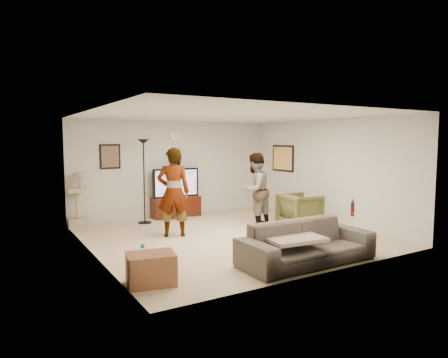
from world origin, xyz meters
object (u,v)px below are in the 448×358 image
person_left (173,192)px  beer_bottle (353,209)px  tv_stand (176,207)px  person_right (255,190)px  sofa (307,243)px  tv (176,183)px  armchair (300,210)px  floor_lamp (144,181)px  cat_tree (78,200)px  side_table (151,269)px

person_left → beer_bottle: 3.54m
tv_stand → person_right: 2.39m
tv_stand → beer_bottle: bearing=-75.4°
person_left → sofa: size_ratio=0.81×
tv → beer_bottle: bearing=-75.4°
person_left → beer_bottle: (2.15, -2.80, -0.13)m
armchair → tv_stand: bearing=42.2°
floor_lamp → beer_bottle: floor_lamp is taller
sofa → armchair: armchair is taller
floor_lamp → beer_bottle: (2.22, -4.38, -0.22)m
person_left → armchair: size_ratio=2.22×
beer_bottle → tv: bearing=104.6°
cat_tree → person_right: bearing=-30.4°
person_right → beer_bottle: bearing=75.1°
floor_lamp → sofa: bearing=-75.0°
tv → armchair: bearing=-51.4°
sofa → armchair: 2.88m
beer_bottle → sofa: bearing=180.0°
person_left → sofa: person_left is taller
person_right → side_table: (-3.38, -2.30, -0.63)m
floor_lamp → side_table: size_ratio=3.10×
floor_lamp → cat_tree: bearing=166.2°
floor_lamp → sofa: (1.17, -4.38, -0.68)m
tv_stand → armchair: bearing=-51.4°
cat_tree → beer_bottle: size_ratio=5.06×
cat_tree → side_table: bearing=-88.3°
floor_lamp → person_left: (0.07, -1.57, -0.09)m
person_left → armchair: bearing=-168.9°
side_table → person_left: bearing=59.8°
tv_stand → armchair: size_ratio=1.51×
armchair → side_table: size_ratio=1.27×
tv_stand → tv: tv is taller
cat_tree → person_left: (1.54, -1.93, 0.29)m
tv_stand → person_left: person_left is taller
cat_tree → beer_bottle: cat_tree is taller
person_right → sofa: 2.87m
floor_lamp → armchair: size_ratio=2.44×
tv → side_table: tv is taller
floor_lamp → sofa: size_ratio=0.88×
cat_tree → tv: bearing=0.1°
tv → side_table: (-2.32, -4.36, -0.68)m
beer_bottle → side_table: (-3.56, 0.38, -0.58)m
sofa → beer_bottle: bearing=0.2°
armchair → beer_bottle: bearing=164.4°
tv → sofa: bearing=-87.8°
tv → armchair: size_ratio=1.51×
tv → floor_lamp: bearing=-159.7°
tv_stand → floor_lamp: 1.29m
sofa → side_table: 2.54m
cat_tree → floor_lamp: bearing=-13.8°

